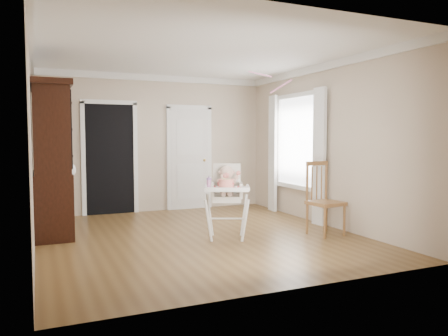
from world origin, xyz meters
name	(u,v)px	position (x,y,z in m)	size (l,w,h in m)	color
floor	(199,236)	(0.00, 0.00, 0.00)	(5.00, 5.00, 0.00)	brown
ceiling	(198,52)	(0.00, 0.00, 2.70)	(5.00, 5.00, 0.00)	white
wall_back	(156,144)	(0.00, 2.50, 1.35)	(4.50, 4.50, 0.00)	beige
wall_left	(31,147)	(-2.25, 0.00, 1.35)	(5.00, 5.00, 0.00)	beige
wall_right	(325,145)	(2.25, 0.00, 1.35)	(5.00, 5.00, 0.00)	beige
crown_molding	(198,57)	(0.00, 0.00, 2.64)	(4.50, 5.00, 0.12)	white
doorway	(110,156)	(-0.90, 2.48, 1.11)	(1.06, 0.05, 2.22)	black
closet_door	(189,159)	(0.70, 2.48, 1.02)	(0.96, 0.09, 2.13)	white
window_right	(295,147)	(2.18, 0.80, 1.29)	(0.13, 1.84, 2.30)	white
high_chair	(227,192)	(0.33, -0.29, 0.68)	(0.88, 0.97, 1.11)	white
baby	(227,182)	(0.34, -0.26, 0.83)	(0.29, 0.30, 0.46)	beige
cake	(226,184)	(0.21, -0.53, 0.83)	(0.27, 0.27, 0.13)	silver
sippy_cup	(209,182)	(0.03, -0.32, 0.84)	(0.07, 0.07, 0.17)	#CC7CB0
china_cabinet	(52,160)	(-1.99, 0.96, 1.14)	(0.60, 1.35, 2.27)	black
dining_chair	(324,201)	(1.78, -0.63, 0.52)	(0.50, 0.50, 1.11)	brown
streamer	(260,74)	(0.98, -0.05, 2.44)	(0.03, 0.50, 0.02)	pink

